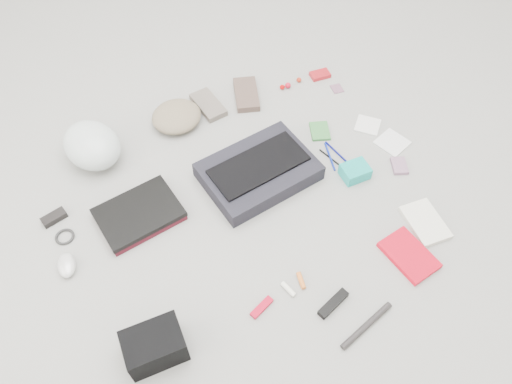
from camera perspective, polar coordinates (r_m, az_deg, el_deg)
name	(u,v)px	position (r m, az deg, el deg)	size (l,w,h in m)	color
ground_plane	(256,199)	(2.04, 0.00, -0.83)	(4.00, 4.00, 0.00)	gray
messenger_bag	(259,171)	(2.08, 0.30, 2.36)	(0.45, 0.32, 0.07)	black
bag_flap	(259,165)	(2.04, 0.31, 3.11)	(0.40, 0.18, 0.01)	black
laptop_sleeve	(140,215)	(2.03, -13.17, -2.63)	(0.31, 0.23, 0.02)	#4A101A
laptop	(138,212)	(2.01, -13.28, -2.29)	(0.31, 0.23, 0.02)	black
bike_helmet	(92,145)	(2.22, -18.24, 5.09)	(0.22, 0.28, 0.17)	silver
beanie	(177,116)	(2.31, -9.07, 8.53)	(0.23, 0.22, 0.08)	#7D6E57
mitten_left	(208,105)	(2.39, -5.48, 9.89)	(0.10, 0.20, 0.03)	#6C6258
mitten_right	(246,94)	(2.43, -1.11, 11.10)	(0.11, 0.21, 0.03)	brown
power_brick	(54,218)	(2.13, -22.08, -2.72)	(0.10, 0.04, 0.03)	black
cable_coil	(65,237)	(2.07, -21.02, -4.80)	(0.07, 0.07, 0.01)	black
mouse	(67,265)	(1.98, -20.84, -7.81)	(0.06, 0.11, 0.04)	silver
camera_bag	(155,346)	(1.72, -11.51, -16.86)	(0.19, 0.13, 0.12)	black
multitool	(262,307)	(1.80, 0.66, -13.04)	(0.10, 0.03, 0.01)	#A20119
toiletry_tube_white	(288,289)	(1.83, 3.71, -11.02)	(0.02, 0.02, 0.06)	white
toiletry_tube_orange	(301,281)	(1.85, 5.18, -10.04)	(0.02, 0.02, 0.06)	orange
u_lock	(333,304)	(1.82, 8.81, -12.48)	(0.13, 0.03, 0.03)	black
bike_pump	(367,325)	(1.81, 12.52, -14.67)	(0.02, 0.02, 0.24)	black
book_red	(409,255)	(1.97, 17.08, -6.91)	(0.14, 0.21, 0.02)	red
book_white	(425,222)	(2.07, 18.75, -3.31)	(0.13, 0.19, 0.02)	silver
notepad	(320,131)	(2.29, 7.30, 6.92)	(0.08, 0.11, 0.01)	#347637
pen_blue	(330,156)	(2.19, 8.44, 4.04)	(0.01, 0.01, 0.16)	#0C2293
pen_black	(330,158)	(2.19, 8.48, 3.88)	(0.01, 0.01, 0.13)	black
pen_navy	(337,152)	(2.22, 9.20, 4.50)	(0.01, 0.01, 0.15)	#070A5A
accordion_wallet	(355,172)	(2.13, 11.24, 2.31)	(0.11, 0.09, 0.06)	#13A89F
card_deck	(399,166)	(2.22, 16.05, 2.90)	(0.06, 0.09, 0.02)	gray
napkin_top	(368,125)	(2.36, 12.64, 7.47)	(0.11, 0.11, 0.01)	silver
napkin_bottom	(392,143)	(2.31, 15.30, 5.47)	(0.12, 0.12, 0.01)	silver
lollipop_a	(282,87)	(2.47, 3.02, 11.88)	(0.02, 0.02, 0.02)	#AE0404
lollipop_b	(288,85)	(2.48, 3.67, 12.07)	(0.03, 0.03, 0.03)	#B70D25
lollipop_c	(299,80)	(2.52, 4.93, 12.65)	(0.02, 0.02, 0.02)	#A72814
altoids_tin	(320,75)	(2.56, 7.32, 13.16)	(0.09, 0.06, 0.02)	#AF1920
stamp_sheet	(337,89)	(2.51, 9.24, 11.58)	(0.05, 0.06, 0.00)	#855770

